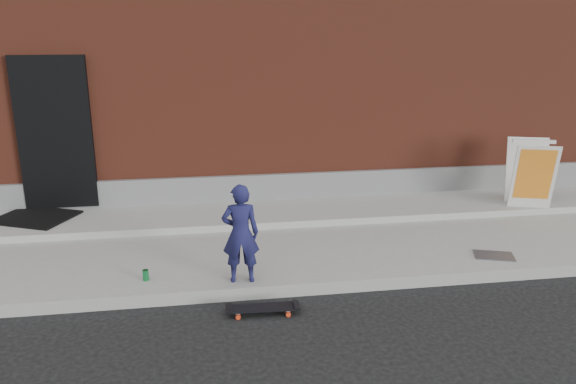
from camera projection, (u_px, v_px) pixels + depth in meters
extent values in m
plane|color=black|center=(252.00, 300.00, 6.21)|extent=(80.00, 80.00, 0.00)
cube|color=gray|center=(242.00, 244.00, 7.61)|extent=(20.00, 3.00, 0.15)
cube|color=gray|center=(237.00, 214.00, 8.43)|extent=(20.00, 1.20, 0.10)
cube|color=maroon|center=(220.00, 46.00, 12.14)|extent=(20.00, 8.00, 5.00)
cube|color=slate|center=(234.00, 188.00, 8.90)|extent=(20.00, 0.10, 0.40)
cube|color=black|center=(55.00, 134.00, 8.23)|extent=(1.05, 0.12, 2.25)
imported|color=#171841|center=(241.00, 234.00, 6.18)|extent=(0.42, 0.29, 1.13)
cylinder|color=red|center=(287.00, 307.00, 6.00)|extent=(0.05, 0.03, 0.05)
cylinder|color=red|center=(288.00, 314.00, 5.85)|extent=(0.05, 0.03, 0.05)
cylinder|color=red|center=(238.00, 309.00, 5.95)|extent=(0.05, 0.03, 0.05)
cylinder|color=red|center=(238.00, 317.00, 5.79)|extent=(0.05, 0.03, 0.05)
cube|color=silver|center=(287.00, 308.00, 5.92)|extent=(0.06, 0.17, 0.02)
cube|color=silver|center=(238.00, 310.00, 5.86)|extent=(0.06, 0.17, 0.02)
cube|color=black|center=(263.00, 307.00, 5.89)|extent=(0.76, 0.23, 0.02)
cube|color=silver|center=(534.00, 177.00, 8.35)|extent=(0.67, 0.46, 1.00)
cube|color=silver|center=(527.00, 170.00, 8.78)|extent=(0.67, 0.46, 1.00)
cube|color=yellow|center=(534.00, 181.00, 8.34)|extent=(0.55, 0.36, 0.80)
cube|color=silver|center=(534.00, 141.00, 8.42)|extent=(0.60, 0.24, 0.05)
cylinder|color=#1C8D43|center=(146.00, 275.00, 6.33)|extent=(0.08, 0.08, 0.13)
cube|color=black|center=(36.00, 217.00, 8.10)|extent=(1.27, 1.18, 0.03)
cube|color=#56565B|center=(494.00, 256.00, 7.01)|extent=(0.55, 0.44, 0.01)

